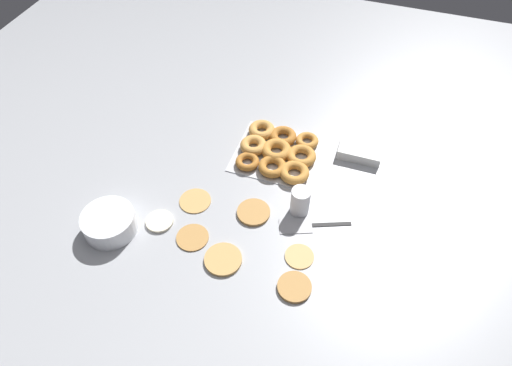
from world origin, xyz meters
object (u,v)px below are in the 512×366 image
at_px(pancake_4, 195,200).
at_px(pancake_5, 160,221).
at_px(batter_bowl, 109,223).
at_px(container_stack, 361,149).
at_px(pancake_3, 192,237).
at_px(spatula, 304,225).
at_px(paper_cup, 300,201).
at_px(pancake_1, 223,259).
at_px(pancake_2, 254,212).
at_px(pancake_6, 294,287).
at_px(donut_tray, 278,151).
at_px(pancake_0, 299,256).

height_order(pancake_4, pancake_5, pancake_5).
height_order(batter_bowl, container_stack, batter_bowl).
bearing_deg(pancake_3, pancake_4, -69.54).
bearing_deg(pancake_3, pancake_5, -9.97).
relative_size(batter_bowl, spatula, 0.73).
height_order(container_stack, paper_cup, paper_cup).
bearing_deg(batter_bowl, spatula, -160.09).
height_order(pancake_1, pancake_2, same).
xyz_separation_m(pancake_1, pancake_5, (0.25, -0.07, -0.00)).
bearing_deg(batter_bowl, container_stack, -139.11).
height_order(pancake_4, pancake_6, pancake_6).
height_order(donut_tray, batter_bowl, batter_bowl).
bearing_deg(pancake_2, pancake_1, 81.58).
bearing_deg(pancake_2, donut_tray, -89.24).
xyz_separation_m(pancake_0, pancake_2, (0.19, -0.11, 0.00)).
bearing_deg(pancake_6, batter_bowl, -1.18).
relative_size(pancake_4, spatula, 0.46).
bearing_deg(batter_bowl, pancake_1, -178.98).
bearing_deg(pancake_0, pancake_5, 2.43).
relative_size(pancake_2, pancake_4, 1.03).
height_order(pancake_2, pancake_3, pancake_2).
height_order(batter_bowl, spatula, batter_bowl).
bearing_deg(spatula, paper_cup, -83.33).
bearing_deg(donut_tray, pancake_0, 115.75).
relative_size(pancake_3, paper_cup, 1.05).
xyz_separation_m(pancake_2, container_stack, (-0.28, -0.39, 0.01)).
bearing_deg(donut_tray, pancake_3, 71.36).
bearing_deg(pancake_3, paper_cup, -143.68).
bearing_deg(pancake_0, pancake_2, -31.01).
relative_size(pancake_4, paper_cup, 1.08).
bearing_deg(pancake_5, pancake_0, -177.57).
height_order(pancake_1, batter_bowl, batter_bowl).
height_order(pancake_4, batter_bowl, batter_bowl).
distance_m(pancake_5, container_stack, 0.77).
height_order(pancake_0, pancake_4, same).
height_order(pancake_2, spatula, pancake_2).
xyz_separation_m(pancake_6, batter_bowl, (0.61, -0.01, 0.03)).
height_order(pancake_2, pancake_5, same).
distance_m(pancake_0, donut_tray, 0.44).
height_order(paper_cup, spatula, paper_cup).
height_order(pancake_3, batter_bowl, batter_bowl).
distance_m(pancake_1, donut_tray, 0.48).
relative_size(pancake_0, pancake_5, 1.01).
xyz_separation_m(pancake_2, pancake_6, (-0.20, 0.22, 0.00)).
bearing_deg(pancake_3, container_stack, -128.34).
height_order(pancake_6, paper_cup, paper_cup).
bearing_deg(pancake_1, spatula, -134.38).
relative_size(pancake_1, batter_bowl, 0.69).
height_order(pancake_4, spatula, pancake_4).
height_order(pancake_6, donut_tray, donut_tray).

